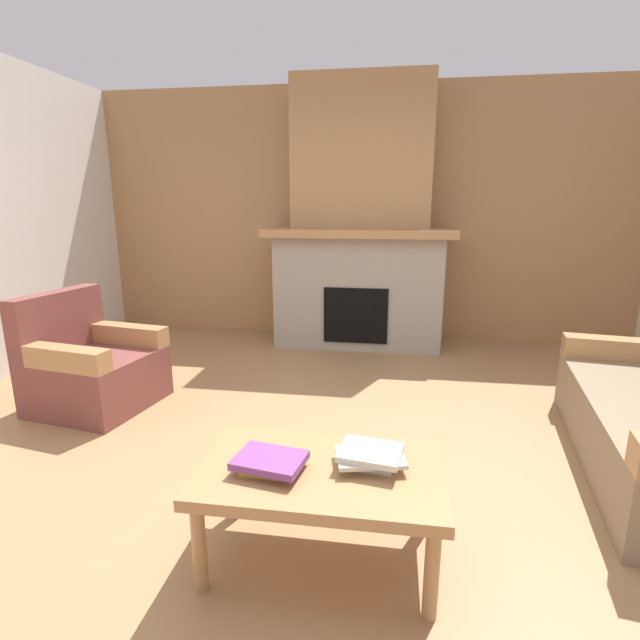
{
  "coord_description": "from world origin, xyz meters",
  "views": [
    {
      "loc": [
        0.35,
        -2.43,
        1.49
      ],
      "look_at": [
        -0.12,
        0.66,
        0.72
      ],
      "focal_mm": 26.83,
      "sensor_mm": 36.0,
      "label": 1
    }
  ],
  "objects": [
    {
      "name": "book_stack_near_edge",
      "position": [
        -0.12,
        -0.74,
        0.46
      ],
      "size": [
        0.3,
        0.24,
        0.06
      ],
      "color": "gold",
      "rests_on": "coffee_table"
    },
    {
      "name": "book_stack_center",
      "position": [
        0.29,
        -0.64,
        0.47
      ],
      "size": [
        0.31,
        0.24,
        0.08
      ],
      "color": "beige",
      "rests_on": "coffee_table"
    },
    {
      "name": "coffee_table",
      "position": [
        0.09,
        -0.69,
        0.38
      ],
      "size": [
        1.0,
        0.6,
        0.43
      ],
      "color": "#A87A4C",
      "rests_on": "ground"
    },
    {
      "name": "fireplace",
      "position": [
        0.0,
        2.62,
        1.16
      ],
      "size": [
        1.9,
        0.82,
        2.7
      ],
      "color": "gray",
      "rests_on": "ground"
    },
    {
      "name": "ground",
      "position": [
        0.0,
        0.0,
        0.0
      ],
      "size": [
        9.0,
        9.0,
        0.0
      ],
      "primitive_type": "plane",
      "color": "#9E754C"
    },
    {
      "name": "armchair",
      "position": [
        -1.84,
        0.64,
        0.29
      ],
      "size": [
        0.88,
        0.88,
        0.85
      ],
      "color": "brown",
      "rests_on": "ground"
    },
    {
      "name": "wall_back_wood_panel",
      "position": [
        0.0,
        3.0,
        1.35
      ],
      "size": [
        6.0,
        0.12,
        2.7
      ],
      "primitive_type": "cube",
      "color": "#A87A4C",
      "rests_on": "ground"
    }
  ]
}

